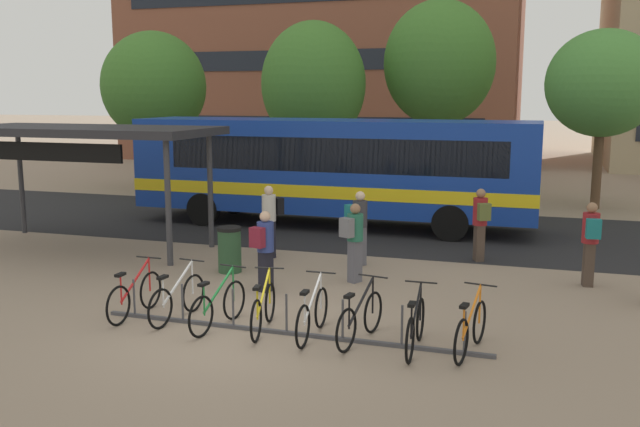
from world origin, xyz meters
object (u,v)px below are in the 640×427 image
object	(u,v)px
parked_bicycle_red_0	(135,296)
parked_bicycle_yellow_3	(263,310)
street_tree_3	(603,84)
commuter_maroon_pack_6	(264,246)
street_tree_2	(154,86)
parked_bicycle_green_2	(218,306)
parked_bicycle_black_5	(360,319)
street_tree_0	(439,63)
parked_bicycle_white_4	(312,315)
commuter_olive_pack_5	(480,220)
commuter_black_pack_1	(270,216)
commuter_teal_pack_4	(359,223)
parked_bicycle_white_1	(177,299)
transit_shelter	(83,134)
commuter_grey_pack_0	(354,237)
parked_bicycle_orange_7	(471,330)
parked_bicycle_black_6	(415,327)
commuter_teal_pack_3	(590,238)
trash_bin	(230,249)
street_tree_1	(313,84)

from	to	relation	value
parked_bicycle_red_0	parked_bicycle_yellow_3	world-z (taller)	same
parked_bicycle_red_0	street_tree_3	distance (m)	18.01
parked_bicycle_red_0	commuter_maroon_pack_6	distance (m)	2.78
street_tree_2	parked_bicycle_green_2	bearing A→B (deg)	-56.23
parked_bicycle_black_5	street_tree_0	xyz separation A→B (m)	(-1.29, 17.41, 4.75)
parked_bicycle_white_4	commuter_maroon_pack_6	bearing A→B (deg)	36.91
parked_bicycle_black_5	commuter_olive_pack_5	bearing A→B (deg)	-1.76
commuter_black_pack_1	commuter_maroon_pack_6	world-z (taller)	commuter_black_pack_1
parked_bicycle_black_5	commuter_black_pack_1	distance (m)	6.17
parked_bicycle_green_2	commuter_teal_pack_4	distance (m)	5.16
parked_bicycle_white_1	transit_shelter	world-z (taller)	transit_shelter
parked_bicycle_yellow_3	commuter_grey_pack_0	distance (m)	3.57
commuter_olive_pack_5	street_tree_2	world-z (taller)	street_tree_2
parked_bicycle_white_1	parked_bicycle_orange_7	bearing A→B (deg)	-85.72
parked_bicycle_green_2	street_tree_0	distance (m)	18.16
parked_bicycle_black_6	commuter_teal_pack_3	xyz separation A→B (m)	(2.79, 4.76, 0.64)
commuter_teal_pack_3	trash_bin	world-z (taller)	commuter_teal_pack_3
parked_bicycle_red_0	parked_bicycle_black_6	size ratio (longest dim) A/B	1.00
parked_bicycle_yellow_3	street_tree_0	distance (m)	18.06
transit_shelter	parked_bicycle_orange_7	bearing A→B (deg)	-23.52
parked_bicycle_white_1	commuter_grey_pack_0	distance (m)	4.12
parked_bicycle_black_5	commuter_olive_pack_5	distance (m)	6.35
commuter_grey_pack_0	street_tree_0	bearing A→B (deg)	29.10
parked_bicycle_yellow_3	commuter_maroon_pack_6	size ratio (longest dim) A/B	1.03
parked_bicycle_white_1	parked_bicycle_white_4	xyz separation A→B (m)	(2.56, -0.13, 0.00)
street_tree_3	parked_bicycle_white_1	bearing A→B (deg)	-117.51
parked_bicycle_green_2	parked_bicycle_black_6	world-z (taller)	same
parked_bicycle_red_0	commuter_black_pack_1	world-z (taller)	commuter_black_pack_1
parked_bicycle_white_1	street_tree_0	world-z (taller)	street_tree_0
parked_bicycle_green_2	commuter_black_pack_1	world-z (taller)	commuter_black_pack_1
commuter_teal_pack_4	parked_bicycle_black_6	bearing A→B (deg)	-115.97
parked_bicycle_black_6	street_tree_0	xyz separation A→B (m)	(-2.21, 17.54, 4.75)
parked_bicycle_white_4	street_tree_0	world-z (taller)	street_tree_0
parked_bicycle_green_2	commuter_olive_pack_5	distance (m)	7.36
parked_bicycle_green_2	street_tree_3	distance (m)	17.35
transit_shelter	commuter_teal_pack_3	distance (m)	12.34
parked_bicycle_black_6	trash_bin	xyz separation A→B (m)	(-4.82, 3.59, 0.13)
parked_bicycle_white_4	commuter_teal_pack_3	xyz separation A→B (m)	(4.51, 4.65, 0.64)
commuter_teal_pack_3	parked_bicycle_white_4	bearing A→B (deg)	128.33
commuter_maroon_pack_6	parked_bicycle_red_0	bearing A→B (deg)	159.52
street_tree_1	street_tree_0	bearing A→B (deg)	23.02
commuter_teal_pack_3	parked_bicycle_black_5	bearing A→B (deg)	133.69
commuter_olive_pack_5	parked_bicycle_black_6	bearing A→B (deg)	151.01
parked_bicycle_white_1	street_tree_2	world-z (taller)	street_tree_2
parked_bicycle_white_1	trash_bin	xyz separation A→B (m)	(-0.54, 3.35, 0.13)
parked_bicycle_white_4	parked_bicycle_black_6	bearing A→B (deg)	-94.52
parked_bicycle_orange_7	commuter_grey_pack_0	size ratio (longest dim) A/B	1.01
parked_bicycle_black_5	parked_bicycle_yellow_3	bearing A→B (deg)	100.93
parked_bicycle_white_1	commuter_grey_pack_0	bearing A→B (deg)	-29.70
street_tree_1	parked_bicycle_yellow_3	bearing A→B (deg)	-74.94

